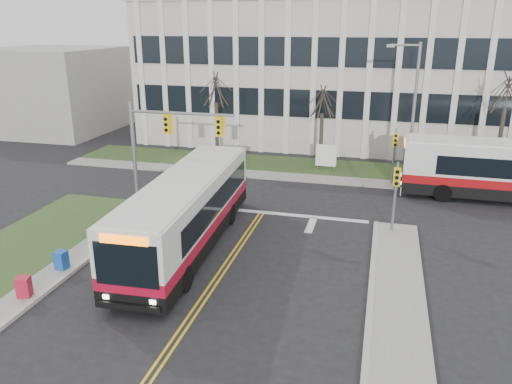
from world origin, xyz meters
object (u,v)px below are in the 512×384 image
object	(u,v)px
streetlight	(411,106)
newspaper_box_blue	(61,261)
directory_sign	(326,156)
newspaper_box_red	(24,288)
bus_main	(187,213)

from	to	relation	value
streetlight	newspaper_box_blue	bearing A→B (deg)	-130.88
streetlight	directory_sign	xyz separation A→B (m)	(-5.53, 1.30, -4.02)
streetlight	directory_sign	size ratio (longest dim) A/B	4.60
streetlight	newspaper_box_blue	xyz separation A→B (m)	(-14.83, -17.13, -4.72)
streetlight	newspaper_box_blue	distance (m)	23.15
streetlight	newspaper_box_red	bearing A→B (deg)	-127.19
newspaper_box_red	bus_main	bearing A→B (deg)	37.71
streetlight	bus_main	bearing A→B (deg)	-128.02
bus_main	directory_sign	bearing A→B (deg)	68.85
bus_main	newspaper_box_blue	size ratio (longest dim) A/B	13.60
streetlight	bus_main	size ratio (longest dim) A/B	0.71
streetlight	bus_main	xyz separation A→B (m)	(-10.42, -13.33, -3.47)
newspaper_box_red	streetlight	bearing A→B (deg)	35.87
streetlight	newspaper_box_red	world-z (taller)	streetlight
bus_main	streetlight	bearing A→B (deg)	49.32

